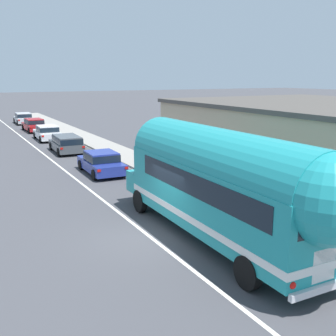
% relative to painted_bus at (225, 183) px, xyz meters
% --- Properties ---
extents(ground_plane, '(300.00, 300.00, 0.00)m').
position_rel_painted_bus_xyz_m(ground_plane, '(-1.96, 1.92, -2.30)').
color(ground_plane, '#424247').
extents(lane_markings, '(4.09, 80.00, 0.01)m').
position_rel_painted_bus_xyz_m(lane_markings, '(-0.14, 13.92, -2.30)').
color(lane_markings, silver).
rests_on(lane_markings, ground).
extents(sidewalk_slab, '(2.53, 90.00, 0.15)m').
position_rel_painted_bus_xyz_m(sidewalk_slab, '(3.26, 11.92, -2.23)').
color(sidewalk_slab, gray).
rests_on(sidewalk_slab, ground).
extents(painted_bus, '(2.73, 12.13, 4.12)m').
position_rel_painted_bus_xyz_m(painted_bus, '(0.00, 0.00, 0.00)').
color(painted_bus, teal).
rests_on(painted_bus, ground).
extents(car_lead, '(2.11, 4.50, 1.37)m').
position_rel_painted_bus_xyz_m(car_lead, '(-0.15, 12.61, -1.57)').
color(car_lead, navy).
rests_on(car_lead, ground).
extents(car_second, '(2.11, 4.53, 1.37)m').
position_rel_painted_bus_xyz_m(car_second, '(-0.21, 20.63, -1.51)').
color(car_second, '#474C51').
rests_on(car_second, ground).
extents(car_third, '(2.10, 4.66, 1.37)m').
position_rel_painted_bus_xyz_m(car_third, '(-0.11, 28.03, -1.56)').
color(car_third, white).
rests_on(car_third, ground).
extents(car_fourth, '(2.03, 4.81, 1.37)m').
position_rel_painted_bus_xyz_m(car_fourth, '(-0.01, 35.09, -1.56)').
color(car_fourth, '#A5191E').
rests_on(car_fourth, ground).
extents(car_fifth, '(2.07, 4.61, 1.37)m').
position_rel_painted_bus_xyz_m(car_fifth, '(0.17, 43.22, -1.56)').
color(car_fifth, silver).
rests_on(car_fifth, ground).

